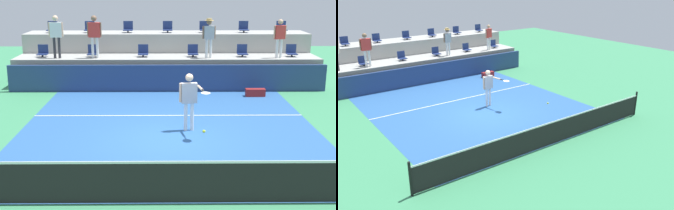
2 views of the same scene
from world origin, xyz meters
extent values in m
plane|color=#388456|center=(0.00, 0.00, 0.00)|extent=(40.00, 40.00, 0.00)
cube|color=#285693|center=(0.00, 1.00, 0.00)|extent=(9.00, 10.00, 0.01)
cube|color=white|center=(0.00, 2.40, 0.01)|extent=(9.00, 0.06, 0.00)
cube|color=black|center=(0.00, -4.00, 0.46)|extent=(10.40, 0.01, 0.87)
cube|color=white|center=(0.00, -4.00, 0.89)|extent=(10.40, 0.02, 0.05)
cube|color=navy|center=(0.00, 6.00, 0.55)|extent=(13.00, 0.16, 1.10)
cube|color=#9E9E99|center=(0.00, 7.30, 0.62)|extent=(13.00, 1.80, 1.25)
cube|color=#9E9E99|center=(0.00, 9.10, 1.05)|extent=(13.00, 1.80, 2.10)
cylinder|color=#2D2D33|center=(-5.35, 7.15, 1.30)|extent=(0.08, 0.08, 0.10)
cube|color=navy|center=(-5.35, 7.15, 1.37)|extent=(0.44, 0.40, 0.04)
cube|color=navy|center=(-5.35, 7.33, 1.58)|extent=(0.44, 0.04, 0.38)
cylinder|color=#2D2D33|center=(-3.20, 7.15, 1.30)|extent=(0.08, 0.08, 0.10)
cube|color=navy|center=(-3.20, 7.15, 1.37)|extent=(0.44, 0.40, 0.04)
cube|color=navy|center=(-3.20, 7.33, 1.58)|extent=(0.44, 0.04, 0.38)
cylinder|color=#2D2D33|center=(-1.04, 7.15, 1.30)|extent=(0.08, 0.08, 0.10)
cube|color=navy|center=(-1.04, 7.15, 1.37)|extent=(0.44, 0.40, 0.04)
cube|color=navy|center=(-1.04, 7.33, 1.58)|extent=(0.44, 0.04, 0.38)
cylinder|color=#2D2D33|center=(1.11, 7.15, 1.30)|extent=(0.08, 0.08, 0.10)
cube|color=navy|center=(1.11, 7.15, 1.37)|extent=(0.44, 0.40, 0.04)
cube|color=navy|center=(1.11, 7.33, 1.58)|extent=(0.44, 0.04, 0.38)
cylinder|color=#2D2D33|center=(3.24, 7.15, 1.30)|extent=(0.08, 0.08, 0.10)
cube|color=navy|center=(3.24, 7.15, 1.37)|extent=(0.44, 0.40, 0.04)
cube|color=navy|center=(3.24, 7.33, 1.58)|extent=(0.44, 0.04, 0.38)
cylinder|color=#2D2D33|center=(5.37, 7.15, 1.30)|extent=(0.08, 0.08, 0.10)
cube|color=navy|center=(5.37, 7.15, 1.37)|extent=(0.44, 0.40, 0.04)
cube|color=navy|center=(5.37, 7.33, 1.58)|extent=(0.44, 0.04, 0.38)
cylinder|color=#2D2D33|center=(-5.30, 8.95, 2.15)|extent=(0.08, 0.08, 0.10)
cube|color=navy|center=(-5.30, 8.95, 2.22)|extent=(0.44, 0.40, 0.04)
cube|color=navy|center=(-5.30, 9.13, 2.43)|extent=(0.44, 0.04, 0.38)
cylinder|color=#2D2D33|center=(-3.58, 8.95, 2.15)|extent=(0.08, 0.08, 0.10)
cube|color=navy|center=(-3.58, 8.95, 2.22)|extent=(0.44, 0.40, 0.04)
cube|color=navy|center=(-3.58, 9.13, 2.43)|extent=(0.44, 0.04, 0.38)
cylinder|color=#2D2D33|center=(-1.80, 8.95, 2.15)|extent=(0.08, 0.08, 0.10)
cube|color=navy|center=(-1.80, 8.95, 2.22)|extent=(0.44, 0.40, 0.04)
cube|color=navy|center=(-1.80, 9.13, 2.43)|extent=(0.44, 0.04, 0.38)
cylinder|color=#2D2D33|center=(0.04, 8.95, 2.15)|extent=(0.08, 0.08, 0.10)
cube|color=navy|center=(0.04, 8.95, 2.22)|extent=(0.44, 0.40, 0.04)
cube|color=navy|center=(0.04, 9.13, 2.43)|extent=(0.44, 0.04, 0.38)
cylinder|color=#2D2D33|center=(1.74, 8.95, 2.15)|extent=(0.08, 0.08, 0.10)
cube|color=navy|center=(1.74, 8.95, 2.22)|extent=(0.44, 0.40, 0.04)
cube|color=navy|center=(1.74, 9.13, 2.43)|extent=(0.44, 0.04, 0.38)
cylinder|color=#2D2D33|center=(3.57, 8.95, 2.15)|extent=(0.08, 0.08, 0.10)
cube|color=navy|center=(3.57, 8.95, 2.22)|extent=(0.44, 0.40, 0.04)
cube|color=navy|center=(3.57, 9.13, 2.43)|extent=(0.44, 0.04, 0.38)
cylinder|color=#2D2D33|center=(5.33, 8.95, 2.15)|extent=(0.08, 0.08, 0.10)
cube|color=navy|center=(5.33, 8.95, 2.22)|extent=(0.44, 0.40, 0.04)
cube|color=navy|center=(5.33, 9.13, 2.43)|extent=(0.44, 0.04, 0.38)
cylinder|color=white|center=(0.50, 0.78, 0.43)|extent=(0.13, 0.13, 0.86)
cylinder|color=white|center=(0.69, 0.81, 0.43)|extent=(0.13, 0.13, 0.86)
cube|color=#B2B2B7|center=(0.60, 0.79, 1.16)|extent=(0.49, 0.25, 0.61)
sphere|color=beige|center=(0.60, 0.79, 1.63)|extent=(0.27, 0.27, 0.23)
cylinder|color=beige|center=(0.33, 0.75, 1.18)|extent=(0.08, 0.08, 0.57)
cylinder|color=beige|center=(0.90, 0.57, 1.37)|extent=(0.15, 0.55, 0.07)
cylinder|color=black|center=(0.96, 0.20, 1.37)|extent=(0.08, 0.26, 0.04)
ellipsoid|color=silver|center=(1.01, -0.08, 1.37)|extent=(0.31, 0.36, 0.03)
cylinder|color=#2D2D33|center=(-4.74, 6.85, 1.69)|extent=(0.11, 0.11, 0.88)
cylinder|color=#2D2D33|center=(-4.54, 6.85, 1.69)|extent=(0.11, 0.11, 0.88)
cube|color=white|center=(-4.64, 6.85, 2.44)|extent=(0.48, 0.19, 0.62)
sphere|color=beige|center=(-4.64, 6.85, 2.91)|extent=(0.24, 0.24, 0.24)
cylinder|color=beige|center=(-4.91, 6.84, 2.46)|extent=(0.07, 0.07, 0.58)
cylinder|color=beige|center=(-4.37, 6.86, 2.46)|extent=(0.07, 0.07, 0.58)
cylinder|color=white|center=(-3.14, 6.86, 1.69)|extent=(0.12, 0.12, 0.87)
cylinder|color=white|center=(-2.94, 6.84, 1.69)|extent=(0.12, 0.12, 0.87)
cube|color=red|center=(-3.04, 6.85, 2.43)|extent=(0.49, 0.22, 0.62)
sphere|color=#846047|center=(-3.04, 6.85, 2.91)|extent=(0.26, 0.26, 0.24)
cylinder|color=#846047|center=(-3.31, 6.87, 2.45)|extent=(0.08, 0.08, 0.58)
cylinder|color=#846047|center=(-2.77, 6.83, 2.45)|extent=(0.08, 0.08, 0.58)
cylinder|color=white|center=(1.66, 6.84, 1.64)|extent=(0.13, 0.13, 0.79)
cylinder|color=white|center=(1.83, 6.86, 1.64)|extent=(0.13, 0.13, 0.79)
cube|color=#B2B2B7|center=(1.75, 6.85, 2.31)|extent=(0.45, 0.24, 0.56)
sphere|color=#846047|center=(1.75, 6.85, 2.74)|extent=(0.24, 0.24, 0.21)
cylinder|color=#846047|center=(1.50, 6.81, 2.33)|extent=(0.08, 0.08, 0.52)
cylinder|color=#846047|center=(1.99, 6.89, 2.33)|extent=(0.08, 0.08, 0.52)
cylinder|color=tan|center=(1.75, 6.85, 2.82)|extent=(0.44, 0.44, 0.01)
cylinder|color=tan|center=(1.75, 6.85, 2.86)|extent=(0.26, 0.26, 0.09)
cylinder|color=white|center=(4.63, 6.83, 1.65)|extent=(0.13, 0.13, 0.80)
cylinder|color=white|center=(4.81, 6.87, 1.65)|extent=(0.13, 0.13, 0.80)
cube|color=red|center=(4.72, 6.85, 2.33)|extent=(0.46, 0.28, 0.56)
sphere|color=tan|center=(4.72, 6.85, 2.76)|extent=(0.26, 0.26, 0.22)
cylinder|color=tan|center=(4.48, 6.79, 2.34)|extent=(0.08, 0.08, 0.53)
cylinder|color=tan|center=(4.97, 6.91, 2.34)|extent=(0.08, 0.08, 0.53)
sphere|color=#CCE033|center=(0.69, -3.16, 1.26)|extent=(0.07, 0.07, 0.07)
cube|color=maroon|center=(3.45, 5.11, 0.15)|extent=(0.76, 0.28, 0.30)
camera|label=1|loc=(-0.17, -12.50, 4.32)|focal=49.28mm
camera|label=2|loc=(-8.11, -12.38, 5.82)|focal=37.80mm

